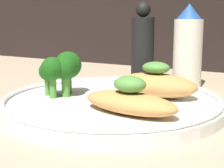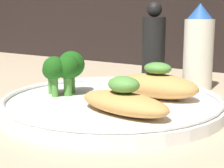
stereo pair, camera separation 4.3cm
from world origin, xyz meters
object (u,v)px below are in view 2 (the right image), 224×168
(broccoli_bunch, at_px, (64,68))
(sauce_bottle, at_px, (198,49))
(plate, at_px, (112,102))
(pepper_grinder, at_px, (154,47))

(broccoli_bunch, height_order, sauce_bottle, sauce_bottle)
(plate, height_order, sauce_bottle, sauce_bottle)
(broccoli_bunch, height_order, pepper_grinder, pepper_grinder)
(plate, xyz_separation_m, broccoli_bunch, (-0.07, -0.01, 0.04))
(sauce_bottle, xyz_separation_m, pepper_grinder, (-0.08, 0.00, -0.00))
(broccoli_bunch, relative_size, sauce_bottle, 0.48)
(plate, xyz_separation_m, sauce_bottle, (0.04, 0.19, 0.06))
(broccoli_bunch, bearing_deg, sauce_bottle, 63.12)
(sauce_bottle, bearing_deg, pepper_grinder, 180.00)
(plate, bearing_deg, sauce_bottle, 79.64)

